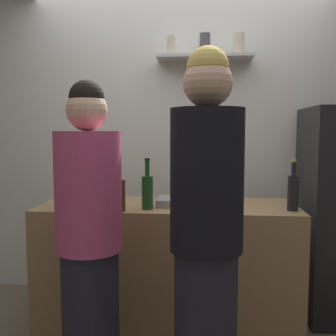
{
  "coord_description": "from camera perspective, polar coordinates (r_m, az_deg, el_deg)",
  "views": [
    {
      "loc": [
        0.15,
        -2.04,
        1.38
      ],
      "look_at": [
        -0.07,
        0.54,
        1.14
      ],
      "focal_mm": 40.94,
      "sensor_mm": 36.0,
      "label": 1
    }
  ],
  "objects": [
    {
      "name": "back_wall_assembly",
      "position": [
        3.3,
        2.3,
        3.98
      ],
      "size": [
        4.8,
        0.32,
        2.6
      ],
      "color": "white",
      "rests_on": "ground"
    },
    {
      "name": "counter",
      "position": [
        2.75,
        0.0,
        -14.56
      ],
      "size": [
        1.74,
        0.63,
        0.89
      ],
      "primitive_type": "cube",
      "color": "#9E7A51",
      "rests_on": "ground"
    },
    {
      "name": "baking_pan",
      "position": [
        2.59,
        2.22,
        -5.04
      ],
      "size": [
        0.34,
        0.24,
        0.05
      ],
      "primitive_type": "cube",
      "color": "gray",
      "rests_on": "counter"
    },
    {
      "name": "utensil_holder",
      "position": [
        2.59,
        -11.48,
        -4.56
      ],
      "size": [
        0.1,
        0.1,
        0.2
      ],
      "color": "#B2B2B7",
      "rests_on": "counter"
    },
    {
      "name": "wine_bottle_pale_glass",
      "position": [
        2.58,
        -15.73,
        -3.01
      ],
      "size": [
        0.08,
        0.08,
        0.34
      ],
      "color": "#B2BFB2",
      "rests_on": "counter"
    },
    {
      "name": "wine_bottle_amber_glass",
      "position": [
        2.41,
        -7.29,
        -3.84
      ],
      "size": [
        0.08,
        0.08,
        0.29
      ],
      "color": "#472814",
      "rests_on": "counter"
    },
    {
      "name": "wine_bottle_dark_glass",
      "position": [
        2.53,
        18.11,
        -3.34
      ],
      "size": [
        0.07,
        0.07,
        0.32
      ],
      "color": "black",
      "rests_on": "counter"
    },
    {
      "name": "wine_bottle_green_glass",
      "position": [
        2.45,
        -3.09,
        -3.39
      ],
      "size": [
        0.07,
        0.07,
        0.33
      ],
      "color": "#19471E",
      "rests_on": "counter"
    },
    {
      "name": "water_bottle_plastic",
      "position": [
        2.77,
        -7.66,
        -3.01
      ],
      "size": [
        0.09,
        0.09,
        0.21
      ],
      "color": "silver",
      "rests_on": "counter"
    },
    {
      "name": "person_pink_top",
      "position": [
        2.06,
        -11.63,
        -10.82
      ],
      "size": [
        0.34,
        0.34,
        1.64
      ],
      "rotation": [
        0.0,
        0.0,
        4.07
      ],
      "color": "#262633",
      "rests_on": "ground"
    },
    {
      "name": "person_blonde",
      "position": [
        1.83,
        5.72,
        -10.53
      ],
      "size": [
        0.34,
        0.34,
        1.77
      ],
      "rotation": [
        0.0,
        0.0,
        3.16
      ],
      "color": "#262633",
      "rests_on": "ground"
    }
  ]
}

